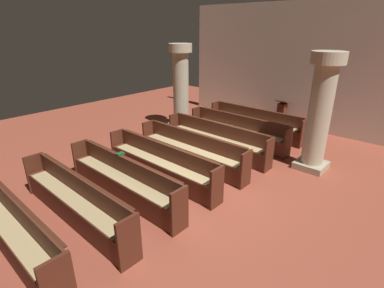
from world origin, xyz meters
TOP-DOWN VIEW (x-y plane):
  - ground_plane at (0.00, 0.00)m, footprint 19.20×19.20m
  - back_wall at (0.00, 6.08)m, footprint 10.00×0.16m
  - pew_row_0 at (-0.80, 4.18)m, footprint 3.60×0.47m
  - pew_row_1 at (-0.80, 3.04)m, footprint 3.60×0.46m
  - pew_row_2 at (-0.80, 1.90)m, footprint 3.60×0.46m
  - pew_row_3 at (-0.80, 0.77)m, footprint 3.60×0.46m
  - pew_row_4 at (-0.80, -0.37)m, footprint 3.60×0.46m
  - pew_row_5 at (-0.80, -1.50)m, footprint 3.60×0.47m
  - pew_row_6 at (-0.80, -2.64)m, footprint 3.60×0.46m
  - pew_row_7 at (-0.80, -3.77)m, footprint 3.60×0.46m
  - pillar_aisle_side at (1.78, 2.85)m, footprint 0.83×0.83m
  - pillar_far_side at (-3.32, 3.01)m, footprint 0.83×0.83m
  - lectern at (-0.46, 5.54)m, footprint 0.48×0.45m
  - hymn_book at (-1.10, -1.31)m, footprint 0.13×0.18m

SIDE VIEW (x-z plane):
  - ground_plane at x=0.00m, z-range 0.00..0.00m
  - lectern at x=-0.46m, z-range -0.09..0.99m
  - pew_row_0 at x=-0.80m, z-range 0.04..0.96m
  - pew_row_1 at x=-0.80m, z-range 0.04..0.96m
  - pew_row_2 at x=-0.80m, z-range 0.04..0.96m
  - pew_row_3 at x=-0.80m, z-range 0.04..0.96m
  - pew_row_4 at x=-0.80m, z-range 0.04..0.96m
  - pew_row_5 at x=-0.80m, z-range 0.04..0.96m
  - pew_row_6 at x=-0.80m, z-range 0.04..0.96m
  - pew_row_7 at x=-0.80m, z-range 0.04..0.96m
  - hymn_book at x=-1.10m, z-range 0.92..0.96m
  - pillar_aisle_side at x=1.78m, z-range 0.07..3.16m
  - pillar_far_side at x=-3.32m, z-range 0.07..3.16m
  - back_wall at x=0.00m, z-range 0.00..4.50m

